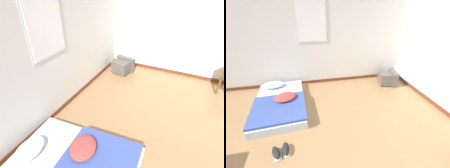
{
  "view_description": "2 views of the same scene",
  "coord_description": "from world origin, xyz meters",
  "views": [
    {
      "loc": [
        -2.12,
        0.77,
        2.47
      ],
      "look_at": [
        0.73,
        2.15,
        0.43
      ],
      "focal_mm": 28.0,
      "sensor_mm": 36.0,
      "label": 1
    },
    {
      "loc": [
        -0.23,
        -1.14,
        2.12
      ],
      "look_at": [
        0.46,
        2.04,
        0.38
      ],
      "focal_mm": 24.0,
      "sensor_mm": 36.0,
      "label": 2
    }
  ],
  "objects": [
    {
      "name": "crt_tv",
      "position": [
        2.06,
        2.46,
        0.19
      ],
      "size": [
        0.55,
        0.59,
        0.41
      ],
      "color": "#56514C",
      "rests_on": "ground_plane"
    },
    {
      "name": "mattress_bed",
      "position": [
        -0.94,
        1.92,
        0.12
      ],
      "size": [
        1.2,
        1.88,
        0.32
      ],
      "color": "silver",
      "rests_on": "ground_plane"
    },
    {
      "name": "sneaker_pair",
      "position": [
        -0.78,
        0.61,
        0.05
      ],
      "size": [
        0.32,
        0.32,
        0.1
      ],
      "color": "silver",
      "rests_on": "ground_plane"
    },
    {
      "name": "wall_back",
      "position": [
        -0.0,
        3.0,
        1.29
      ],
      "size": [
        7.62,
        0.08,
        2.6
      ],
      "color": "silver",
      "rests_on": "ground_plane"
    }
  ]
}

